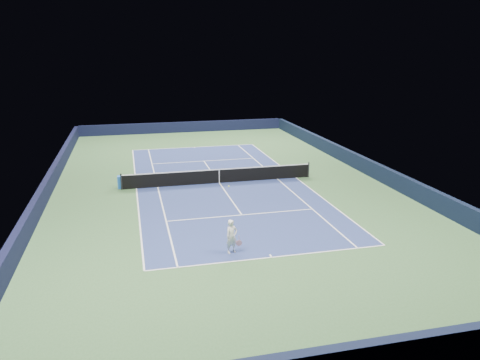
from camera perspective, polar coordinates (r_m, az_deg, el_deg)
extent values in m
plane|color=#345931|center=(31.59, -2.54, -0.36)|extent=(40.00, 40.00, 0.00)
cube|color=black|center=(50.60, -6.92, 6.42)|extent=(22.00, 0.35, 1.10)
cube|color=black|center=(35.07, 15.08, 1.68)|extent=(0.35, 40.00, 1.10)
cube|color=black|center=(31.32, -22.38, -0.69)|extent=(0.35, 40.00, 1.10)
cube|color=navy|center=(31.58, -2.54, -0.36)|extent=(10.97, 23.77, 0.01)
cube|color=white|center=(42.96, -5.61, 4.01)|extent=(10.97, 0.08, 0.00)
cube|color=white|center=(20.78, 3.90, -9.38)|extent=(10.97, 0.08, 0.00)
cube|color=white|center=(33.03, 6.84, 0.28)|extent=(0.08, 23.77, 0.00)
cube|color=white|center=(31.06, -12.52, -1.01)|extent=(0.08, 23.77, 0.00)
cube|color=white|center=(32.58, 4.58, 0.13)|extent=(0.08, 23.77, 0.00)
cube|color=white|center=(31.10, -10.00, -0.85)|extent=(0.08, 23.77, 0.00)
cube|color=white|center=(37.67, -4.42, 2.33)|extent=(8.23, 0.08, 0.00)
cube|color=white|center=(25.64, 0.23, -4.28)|extent=(8.23, 0.08, 0.00)
cube|color=white|center=(31.58, -2.54, -0.35)|extent=(0.08, 12.80, 0.00)
cube|color=white|center=(42.82, -5.58, 3.97)|extent=(0.08, 0.30, 0.00)
cube|color=white|center=(20.90, 3.77, -9.21)|extent=(0.08, 0.30, 0.00)
cylinder|color=black|center=(30.91, -14.27, -0.19)|extent=(0.10, 0.10, 1.07)
cylinder|color=black|center=(33.21, 8.35, 1.26)|extent=(0.10, 0.10, 1.07)
cube|color=black|center=(31.46, -2.55, 0.43)|extent=(12.80, 0.03, 0.91)
cube|color=white|center=(31.33, -2.56, 1.29)|extent=(12.80, 0.04, 0.06)
cube|color=white|center=(31.46, -2.55, 0.43)|extent=(0.05, 0.04, 0.91)
cube|color=blue|center=(31.27, -14.25, -0.25)|extent=(0.50, 0.45, 0.81)
cube|color=white|center=(31.25, -13.73, -0.14)|extent=(0.02, 0.36, 0.36)
imported|color=white|center=(20.86, -1.02, -6.91)|extent=(0.66, 0.55, 1.55)
cylinder|color=#C47F93|center=(20.91, -0.13, -7.09)|extent=(0.03, 0.03, 0.26)
cylinder|color=black|center=(21.01, -0.13, -7.69)|extent=(0.26, 0.02, 0.26)
cylinder|color=#C6809D|center=(21.01, -0.13, -7.69)|extent=(0.28, 0.03, 0.28)
sphere|color=yellow|center=(21.11, -1.38, -0.76)|extent=(0.07, 0.07, 0.07)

